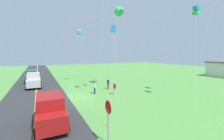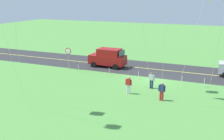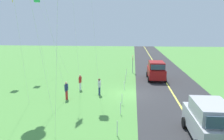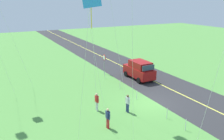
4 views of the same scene
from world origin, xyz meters
The scene contains 13 objects.
ground_plane centered at (0.00, 0.00, -0.05)m, with size 120.00×120.00×0.10m, color #549342.
asphalt_road centered at (0.00, -4.00, 0.00)m, with size 120.00×7.00×0.00m, color #2D2D30.
road_centre_stripe centered at (0.00, -4.00, 0.01)m, with size 120.00×0.16×0.00m, color #E5E04C.
car_suv_foreground centered at (6.40, -2.96, 1.15)m, with size 4.40×2.12×2.24m.
stop_sign centered at (10.21, -0.10, 1.80)m, with size 0.76×0.08×2.56m.
person_adult_near centered at (-0.60, 2.94, 0.86)m, with size 0.58×0.22×1.60m.
person_adult_companion centered at (-2.16, 5.59, 0.86)m, with size 0.58×0.22×1.60m.
person_child_watcher centered at (0.89, 5.12, 0.86)m, with size 0.58×0.22×1.60m.
fence_post_1 centered at (-5.11, 0.70, 0.45)m, with size 0.05×0.05×0.90m, color silver.
fence_post_2 centered at (-3.05, 0.70, 0.45)m, with size 0.05×0.05×0.90m, color silver.
fence_post_3 centered at (1.37, 0.70, 0.45)m, with size 0.05×0.05×0.90m, color silver.
fence_post_4 centered at (4.67, 0.70, 0.45)m, with size 0.05×0.05×0.90m, color silver.
fence_post_5 centered at (8.45, 0.70, 0.45)m, with size 0.05×0.05×0.90m, color silver.
Camera 4 is at (-16.23, 12.60, 9.21)m, focal length 37.82 mm.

